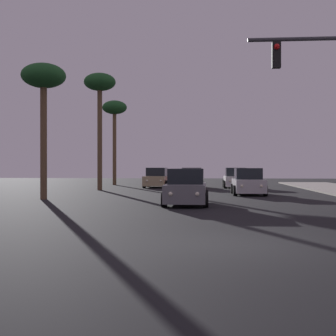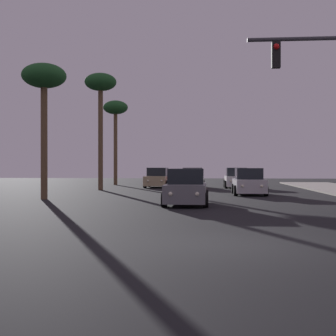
# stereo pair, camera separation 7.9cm
# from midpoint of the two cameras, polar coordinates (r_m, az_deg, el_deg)

# --- Properties ---
(ground_plane) EXTENTS (120.00, 120.00, 0.00)m
(ground_plane) POSITION_cam_midpoint_polar(r_m,az_deg,el_deg) (10.86, 8.32, -9.24)
(ground_plane) COLOR black
(car_grey) EXTENTS (2.04, 4.32, 1.68)m
(car_grey) POSITION_cam_midpoint_polar(r_m,az_deg,el_deg) (21.66, 2.12, -2.51)
(car_grey) COLOR slate
(car_grey) RESTS_ON ground
(car_silver) EXTENTS (2.04, 4.32, 1.68)m
(car_silver) POSITION_cam_midpoint_polar(r_m,az_deg,el_deg) (29.92, 9.68, -1.77)
(car_silver) COLOR #B7B7BC
(car_silver) RESTS_ON ground
(car_tan) EXTENTS (2.04, 4.34, 1.68)m
(car_tan) POSITION_cam_midpoint_polar(r_m,az_deg,el_deg) (39.82, -1.44, -1.28)
(car_tan) COLOR tan
(car_tan) RESTS_ON ground
(car_white) EXTENTS (2.04, 4.32, 1.68)m
(car_white) POSITION_cam_midpoint_polar(r_m,az_deg,el_deg) (39.41, 8.16, -1.30)
(car_white) COLOR silver
(car_white) RESTS_ON ground
(car_red) EXTENTS (2.04, 4.34, 1.68)m
(car_red) POSITION_cam_midpoint_polar(r_m,az_deg,el_deg) (39.38, 2.82, -1.30)
(car_red) COLOR maroon
(car_red) RESTS_ON ground
(palm_tree_near) EXTENTS (2.40, 2.40, 7.37)m
(palm_tree_near) POSITION_cam_midpoint_polar(r_m,az_deg,el_deg) (26.61, -15.01, 10.10)
(palm_tree_near) COLOR brown
(palm_tree_near) RESTS_ON ground
(palm_tree_far) EXTENTS (2.40, 2.40, 8.18)m
(palm_tree_far) POSITION_cam_midpoint_polar(r_m,az_deg,el_deg) (45.87, -6.59, 6.82)
(palm_tree_far) COLOR brown
(palm_tree_far) RESTS_ON ground
(palm_tree_mid) EXTENTS (2.40, 2.40, 8.82)m
(palm_tree_mid) POSITION_cam_midpoint_polar(r_m,az_deg,el_deg) (36.09, -8.38, 9.56)
(palm_tree_mid) COLOR brown
(palm_tree_mid) RESTS_ON ground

